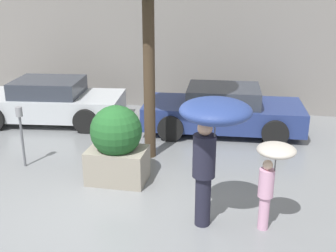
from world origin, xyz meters
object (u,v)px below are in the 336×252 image
Objects in this scene: planter_box at (117,144)px; parked_car_near at (223,110)px; person_adult at (212,128)px; parking_meter at (20,124)px; parked_car_far at (50,102)px; person_child at (272,168)px.

parked_car_near is (1.78, 3.33, -0.21)m from planter_box.
planter_box is 0.37× the size of parked_car_near.
person_adult is (1.94, -1.27, 0.90)m from planter_box.
parked_car_near is at bearing 37.81° from parking_meter.
parked_car_far is at bearing 156.01° from person_adult.
parking_meter reaches higher than parked_car_far.
person_child reaches higher than parked_car_far.
planter_box is 0.37× the size of parked_car_far.
person_child is 7.34m from parked_car_far.
planter_box is at bearing -7.08° from parking_meter.
planter_box is 4.41m from parked_car_far.
planter_box reaches higher than person_child.
person_child is 4.66m from parked_car_near.
person_adult is 1.10m from person_child.
parked_car_near is at bearing 115.25° from person_child.
planter_box is 3.78m from parked_car_near.
parked_car_far is at bearing 87.60° from parked_car_near.
parked_car_near is (-0.15, 4.59, -1.11)m from person_adult.
planter_box is 3.10m from person_child.
parking_meter is at bearing -170.80° from parked_car_far.
person_child is at bearing -170.44° from parked_car_near.
person_child is 0.35× the size of parked_car_far.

